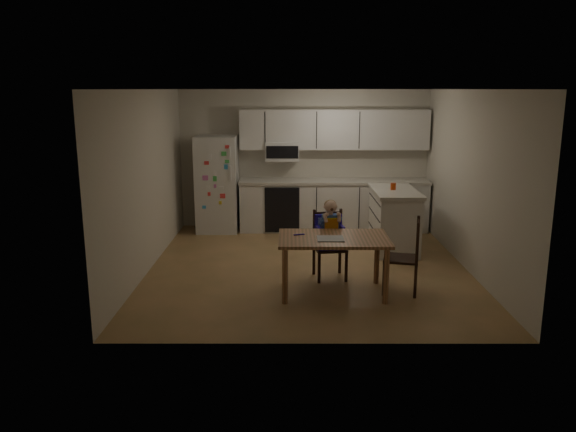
{
  "coord_description": "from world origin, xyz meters",
  "views": [
    {
      "loc": [
        -0.28,
        -7.72,
        2.5
      ],
      "look_at": [
        -0.29,
        -0.46,
        0.86
      ],
      "focal_mm": 35.0,
      "sensor_mm": 36.0,
      "label": 1
    }
  ],
  "objects_px": {
    "dining_table": "(334,245)",
    "chair_side": "(409,251)",
    "red_cup": "(393,186)",
    "chair_booster": "(330,231)",
    "kitchen_island": "(394,219)",
    "refrigerator": "(217,184)"
  },
  "relations": [
    {
      "from": "refrigerator",
      "to": "kitchen_island",
      "type": "bearing_deg",
      "value": -22.48
    },
    {
      "from": "red_cup",
      "to": "chair_side",
      "type": "xyz_separation_m",
      "value": [
        -0.14,
        -1.97,
        -0.48
      ]
    },
    {
      "from": "dining_table",
      "to": "chair_booster",
      "type": "distance_m",
      "value": 0.61
    },
    {
      "from": "refrigerator",
      "to": "dining_table",
      "type": "distance_m",
      "value": 3.7
    },
    {
      "from": "refrigerator",
      "to": "chair_booster",
      "type": "height_order",
      "value": "refrigerator"
    },
    {
      "from": "red_cup",
      "to": "chair_booster",
      "type": "height_order",
      "value": "chair_booster"
    },
    {
      "from": "refrigerator",
      "to": "red_cup",
      "type": "bearing_deg",
      "value": -22.45
    },
    {
      "from": "refrigerator",
      "to": "dining_table",
      "type": "bearing_deg",
      "value": -60.32
    },
    {
      "from": "kitchen_island",
      "to": "chair_side",
      "type": "relative_size",
      "value": 1.37
    },
    {
      "from": "dining_table",
      "to": "chair_side",
      "type": "xyz_separation_m",
      "value": [
        0.94,
        0.03,
        -0.09
      ]
    },
    {
      "from": "refrigerator",
      "to": "dining_table",
      "type": "relative_size",
      "value": 1.26
    },
    {
      "from": "kitchen_island",
      "to": "chair_booster",
      "type": "bearing_deg",
      "value": -129.22
    },
    {
      "from": "kitchen_island",
      "to": "red_cup",
      "type": "bearing_deg",
      "value": 154.48
    },
    {
      "from": "chair_booster",
      "to": "chair_side",
      "type": "distance_m",
      "value": 1.12
    },
    {
      "from": "refrigerator",
      "to": "chair_booster",
      "type": "bearing_deg",
      "value": -54.91
    },
    {
      "from": "refrigerator",
      "to": "red_cup",
      "type": "distance_m",
      "value": 3.16
    },
    {
      "from": "red_cup",
      "to": "chair_booster",
      "type": "relative_size",
      "value": 0.1
    },
    {
      "from": "dining_table",
      "to": "chair_side",
      "type": "distance_m",
      "value": 0.95
    },
    {
      "from": "dining_table",
      "to": "chair_side",
      "type": "relative_size",
      "value": 1.42
    },
    {
      "from": "chair_side",
      "to": "chair_booster",
      "type": "bearing_deg",
      "value": -108.49
    },
    {
      "from": "red_cup",
      "to": "chair_booster",
      "type": "distance_m",
      "value": 1.8
    },
    {
      "from": "red_cup",
      "to": "kitchen_island",
      "type": "bearing_deg",
      "value": -25.52
    }
  ]
}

